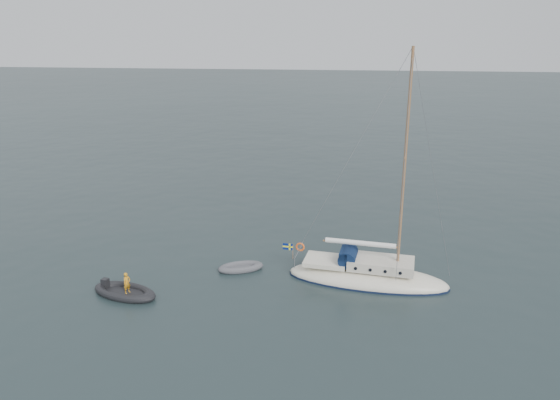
# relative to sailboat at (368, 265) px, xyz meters

# --- Properties ---
(ground) EXTENTS (300.00, 300.00, 0.00)m
(ground) POSITION_rel_sailboat_xyz_m (-2.45, -1.13, -1.02)
(ground) COLOR black
(ground) RESTS_ON ground
(sailboat) EXTENTS (9.42, 2.82, 13.42)m
(sailboat) POSITION_rel_sailboat_xyz_m (0.00, 0.00, 0.00)
(sailboat) COLOR #EBE6CC
(sailboat) RESTS_ON ground
(dinghy) EXTENTS (2.69, 1.22, 0.39)m
(dinghy) POSITION_rel_sailboat_xyz_m (-7.37, 0.65, -0.85)
(dinghy) COLOR #54555A
(dinghy) RESTS_ON ground
(rib) EXTENTS (3.76, 1.71, 1.37)m
(rib) POSITION_rel_sailboat_xyz_m (-12.96, -3.17, -0.80)
(rib) COLOR black
(rib) RESTS_ON ground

